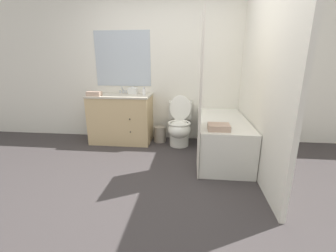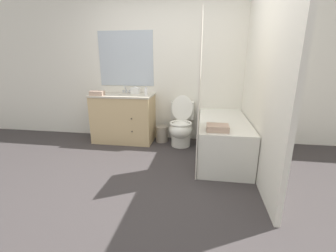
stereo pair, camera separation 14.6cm
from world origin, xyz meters
The scene contains 13 objects.
ground_plane centered at (0.00, 0.00, 0.00)m, with size 14.00×14.00×0.00m, color #383333.
wall_back centered at (-0.01, 1.73, 1.25)m, with size 8.00×0.06×2.50m.
wall_right centered at (1.30, 0.85, 1.25)m, with size 0.05×2.71×2.50m.
vanity_cabinet centered at (-0.75, 1.43, 0.43)m, with size 1.05×0.58×0.84m.
sink_faucet centered at (-0.75, 1.63, 0.87)m, with size 0.14×0.12×0.12m.
toilet centered at (0.27, 1.37, 0.33)m, with size 0.39×0.64×0.83m.
bathtub centered at (0.93, 0.96, 0.29)m, with size 0.69×1.49×0.58m.
shower_curtain centered at (0.57, 0.46, 0.97)m, with size 0.01×0.52×1.93m.
wastebasket centered at (-0.08, 1.48, 0.14)m, with size 0.21×0.21×0.28m.
tissue_box centered at (-0.55, 1.55, 0.89)m, with size 0.15×0.12×0.13m.
soap_dispenser centered at (-0.32, 1.38, 0.90)m, with size 0.05×0.05×0.14m.
hand_towel_folded centered at (-1.12, 1.25, 0.88)m, with size 0.23×0.13×0.07m.
bath_towel_folded centered at (0.81, 0.41, 0.61)m, with size 0.26×0.22×0.07m.
Camera 2 is at (0.62, -2.25, 1.40)m, focal length 24.00 mm.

